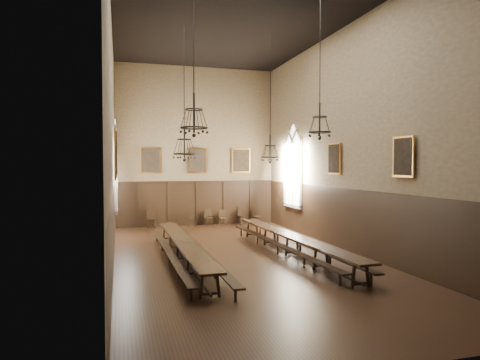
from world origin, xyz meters
name	(u,v)px	position (x,y,z in m)	size (l,w,h in m)	color
floor	(240,258)	(0.00, 0.00, -0.01)	(9.00, 18.00, 0.02)	black
ceiling	(240,12)	(0.00, 0.00, 9.01)	(9.00, 18.00, 0.02)	black
wall_back	(197,146)	(0.00, 9.01, 4.50)	(9.00, 0.02, 9.00)	olive
wall_front	(390,100)	(0.00, -9.01, 4.50)	(9.00, 0.02, 9.00)	olive
wall_left	(112,134)	(-4.51, 0.00, 4.50)	(0.02, 18.00, 9.00)	olive
wall_right	(350,138)	(4.51, 0.00, 4.50)	(0.02, 18.00, 9.00)	olive
wainscot_panelling	(240,224)	(0.00, 0.00, 1.25)	(9.00, 18.00, 2.50)	black
table_left	(184,251)	(-2.09, -0.02, 0.38)	(0.74, 9.74, 0.76)	black
table_right	(292,245)	(2.01, -0.15, 0.39)	(1.05, 10.03, 0.78)	black
bench_left_outer	(169,255)	(-2.62, -0.12, 0.27)	(0.40, 9.46, 0.43)	black
bench_left_inner	(201,253)	(-1.52, -0.22, 0.29)	(0.31, 10.19, 0.46)	black
bench_right_inner	(278,247)	(1.55, 0.17, 0.28)	(0.67, 9.74, 0.44)	black
bench_right_outer	(300,246)	(2.47, 0.13, 0.30)	(0.42, 10.35, 0.47)	black
chair_1	(151,222)	(-2.60, 8.61, 0.31)	(0.48, 0.48, 1.02)	black
chair_3	(191,222)	(-0.41, 8.48, 0.26)	(0.44, 0.44, 0.86)	black
chair_4	(209,221)	(0.60, 8.60, 0.28)	(0.46, 0.46, 0.91)	black
chair_5	(223,221)	(1.40, 8.50, 0.26)	(0.44, 0.44, 0.86)	black
chair_6	(242,219)	(2.56, 8.48, 0.30)	(0.48, 0.48, 0.99)	black
chair_7	(256,219)	(3.43, 8.55, 0.27)	(0.50, 0.50, 0.91)	black
chandelier_back_left	(184,146)	(-1.74, 2.02, 4.21)	(0.90, 0.90, 5.28)	black
chandelier_back_right	(270,148)	(1.92, 2.07, 4.18)	(0.77, 0.77, 5.37)	black
chandelier_front_left	(194,117)	(-2.19, -2.86, 4.83)	(0.81, 0.81, 4.63)	black
chandelier_front_right	(320,122)	(2.16, -2.11, 4.87)	(0.78, 0.78, 4.61)	black
portrait_back_0	(150,160)	(-2.60, 8.88, 3.70)	(1.10, 0.12, 1.40)	orange
portrait_back_1	(197,160)	(0.00, 8.88, 3.70)	(1.10, 0.12, 1.40)	orange
portrait_back_2	(241,161)	(2.60, 8.88, 3.70)	(1.10, 0.12, 1.40)	orange
portrait_left_0	(116,158)	(-4.38, 1.00, 3.70)	(0.12, 1.00, 1.30)	orange
portrait_left_1	(115,155)	(-4.38, -3.50, 3.70)	(0.12, 1.00, 1.30)	orange
portrait_right_0	(334,159)	(4.38, 1.00, 3.70)	(0.12, 1.00, 1.30)	orange
portrait_right_1	(403,157)	(4.38, -3.50, 3.70)	(0.12, 1.00, 1.30)	orange
window_right	(293,166)	(4.43, 5.50, 3.40)	(0.20, 2.20, 4.60)	white
window_left	(116,166)	(-4.43, 5.50, 3.40)	(0.20, 2.20, 4.60)	white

